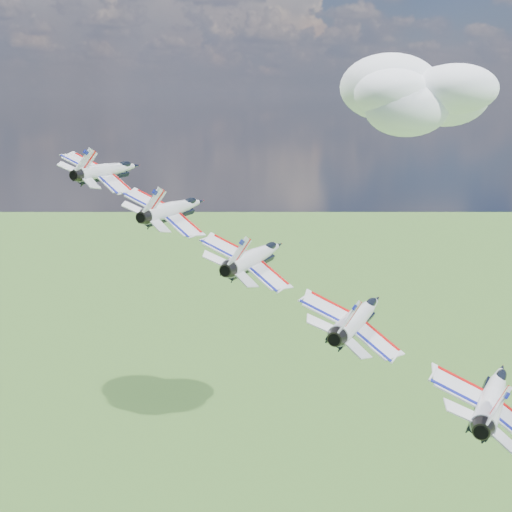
# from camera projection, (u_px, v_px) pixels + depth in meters

# --- Properties ---
(cloud_far) EXTENTS (55.25, 43.41, 21.71)m
(cloud_far) POSITION_uv_depth(u_px,v_px,m) (430.00, 98.00, 270.22)
(cloud_far) COLOR white
(jet_0) EXTENTS (14.44, 16.49, 7.93)m
(jet_0) POSITION_uv_depth(u_px,v_px,m) (109.00, 170.00, 86.53)
(jet_0) COLOR silver
(jet_1) EXTENTS (14.44, 16.49, 7.93)m
(jet_1) POSITION_uv_depth(u_px,v_px,m) (175.00, 208.00, 78.31)
(jet_1) COLOR silver
(jet_2) EXTENTS (14.44, 16.49, 7.93)m
(jet_2) POSITION_uv_depth(u_px,v_px,m) (256.00, 256.00, 70.08)
(jet_2) COLOR white
(jet_3) EXTENTS (14.44, 16.49, 7.93)m
(jet_3) POSITION_uv_depth(u_px,v_px,m) (359.00, 316.00, 61.85)
(jet_3) COLOR white
(jet_4) EXTENTS (14.44, 16.49, 7.93)m
(jet_4) POSITION_uv_depth(u_px,v_px,m) (493.00, 395.00, 53.63)
(jet_4) COLOR white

